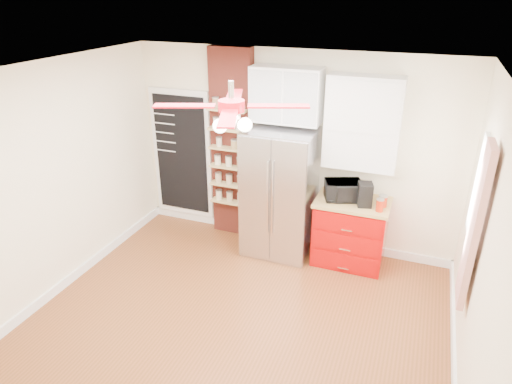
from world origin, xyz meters
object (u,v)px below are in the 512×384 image
at_px(ceiling_fan, 231,107).
at_px(fridge, 280,193).
at_px(toaster_oven, 343,190).
at_px(coffee_maker, 365,194).
at_px(red_cabinet, 350,232).
at_px(pantry_jar_oats, 219,142).
at_px(canister_left, 380,206).

bearing_deg(ceiling_fan, fridge, 91.76).
distance_m(toaster_oven, coffee_maker, 0.30).
xyz_separation_m(red_cabinet, ceiling_fan, (-0.92, -1.68, 1.97)).
relative_size(fridge, ceiling_fan, 1.25).
relative_size(fridge, red_cabinet, 1.86).
bearing_deg(coffee_maker, ceiling_fan, -139.02).
relative_size(red_cabinet, coffee_maker, 3.18).
relative_size(fridge, coffee_maker, 5.92).
xyz_separation_m(red_cabinet, pantry_jar_oats, (-1.92, 0.12, 0.98)).
bearing_deg(ceiling_fan, red_cabinet, 61.29).
distance_m(toaster_oven, pantry_jar_oats, 1.83).
height_order(red_cabinet, canister_left, canister_left).
height_order(fridge, pantry_jar_oats, fridge).
relative_size(fridge, pantry_jar_oats, 15.00).
bearing_deg(fridge, ceiling_fan, -88.24).
bearing_deg(pantry_jar_oats, coffee_maker, -5.33).
bearing_deg(toaster_oven, ceiling_fan, -135.91).
relative_size(red_cabinet, canister_left, 6.29).
bearing_deg(pantry_jar_oats, fridge, -9.96).
distance_m(canister_left, pantry_jar_oats, 2.33).
bearing_deg(pantry_jar_oats, red_cabinet, -3.47).
bearing_deg(toaster_oven, fridge, 162.51).
bearing_deg(toaster_oven, canister_left, -41.05).
relative_size(ceiling_fan, coffee_maker, 4.73).
bearing_deg(coffee_maker, pantry_jar_oats, 159.25).
distance_m(fridge, pantry_jar_oats, 1.11).
relative_size(fridge, canister_left, 11.71).
xyz_separation_m(red_cabinet, canister_left, (0.35, -0.18, 0.52)).
xyz_separation_m(coffee_maker, canister_left, (0.20, -0.10, -0.07)).
bearing_deg(ceiling_fan, pantry_jar_oats, 119.03).
bearing_deg(red_cabinet, fridge, -177.05).
height_order(ceiling_fan, toaster_oven, ceiling_fan).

